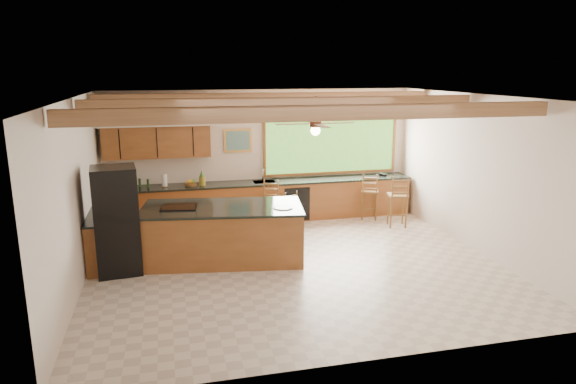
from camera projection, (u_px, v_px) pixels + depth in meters
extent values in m
plane|color=beige|center=(295.00, 265.00, 9.29)|extent=(7.20, 7.20, 0.00)
cube|color=beige|center=(261.00, 155.00, 12.01)|extent=(7.20, 0.04, 3.00)
cube|color=beige|center=(365.00, 244.00, 5.86)|extent=(7.20, 0.04, 3.00)
cube|color=beige|center=(75.00, 196.00, 8.12)|extent=(0.04, 6.50, 3.00)
cube|color=beige|center=(479.00, 174.00, 9.75)|extent=(0.04, 6.50, 3.00)
cube|color=#926749|center=(296.00, 97.00, 8.59)|extent=(7.20, 6.50, 0.04)
cube|color=#A27C51|center=(324.00, 113.00, 7.11)|extent=(7.10, 0.15, 0.22)
cube|color=#A27C51|center=(289.00, 103.00, 9.09)|extent=(7.10, 0.15, 0.22)
cube|color=#A27C51|center=(269.00, 98.00, 10.79)|extent=(7.10, 0.15, 0.22)
cube|color=brown|center=(157.00, 142.00, 11.21)|extent=(2.30, 0.35, 0.70)
cube|color=beige|center=(155.00, 115.00, 11.00)|extent=(2.60, 0.50, 0.48)
cylinder|color=#FFEABF|center=(122.00, 126.00, 10.90)|extent=(0.10, 0.10, 0.01)
cylinder|color=#FFEABF|center=(189.00, 124.00, 11.21)|extent=(0.10, 0.10, 0.01)
cube|color=#6CA039|center=(331.00, 145.00, 12.33)|extent=(3.20, 0.04, 1.30)
cube|color=gold|center=(238.00, 141.00, 11.78)|extent=(0.64, 0.03, 0.54)
cube|color=#457D5E|center=(238.00, 141.00, 11.76)|extent=(0.54, 0.01, 0.44)
cube|color=brown|center=(265.00, 202.00, 11.94)|extent=(7.00, 0.65, 0.88)
cube|color=black|center=(264.00, 183.00, 11.83)|extent=(7.04, 0.69, 0.04)
cube|color=brown|center=(111.00, 232.00, 9.73)|extent=(0.65, 2.35, 0.88)
cube|color=black|center=(109.00, 209.00, 9.62)|extent=(0.69, 2.39, 0.04)
cube|color=black|center=(297.00, 204.00, 11.79)|extent=(0.60, 0.02, 0.78)
cube|color=silver|center=(264.00, 182.00, 11.83)|extent=(0.50, 0.38, 0.03)
cylinder|color=silver|center=(263.00, 174.00, 11.98)|extent=(0.03, 0.03, 0.30)
cylinder|color=silver|center=(263.00, 169.00, 11.85)|extent=(0.03, 0.20, 0.03)
cylinder|color=white|center=(165.00, 180.00, 11.29)|extent=(0.12, 0.12, 0.29)
cylinder|color=#173B18|center=(140.00, 183.00, 11.27)|extent=(0.05, 0.05, 0.19)
cylinder|color=#173B18|center=(148.00, 183.00, 11.27)|extent=(0.05, 0.05, 0.18)
cube|color=black|center=(383.00, 174.00, 12.46)|extent=(0.22, 0.20, 0.08)
cube|color=brown|center=(223.00, 234.00, 9.47)|extent=(3.02, 1.73, 0.97)
cube|color=black|center=(222.00, 208.00, 9.35)|extent=(3.07, 1.78, 0.04)
cube|color=black|center=(179.00, 207.00, 9.28)|extent=(0.71, 0.59, 0.02)
cylinder|color=white|center=(283.00, 207.00, 9.24)|extent=(0.35, 0.35, 0.02)
cube|color=black|center=(117.00, 220.00, 8.76)|extent=(0.80, 0.78, 1.86)
cube|color=silver|center=(139.00, 219.00, 8.84)|extent=(0.03, 0.05, 1.71)
cube|color=brown|center=(273.00, 197.00, 11.47)|extent=(0.51, 0.51, 0.04)
cylinder|color=brown|center=(267.00, 214.00, 11.37)|extent=(0.04, 0.04, 0.64)
cylinder|color=brown|center=(281.00, 213.00, 11.44)|extent=(0.04, 0.04, 0.64)
cylinder|color=brown|center=(265.00, 210.00, 11.66)|extent=(0.04, 0.04, 0.64)
cylinder|color=brown|center=(278.00, 209.00, 11.74)|extent=(0.04, 0.04, 0.64)
cube|color=brown|center=(287.00, 209.00, 10.71)|extent=(0.46, 0.46, 0.04)
cylinder|color=brown|center=(282.00, 226.00, 10.62)|extent=(0.03, 0.03, 0.59)
cylinder|color=brown|center=(295.00, 225.00, 10.68)|extent=(0.03, 0.03, 0.59)
cylinder|color=brown|center=(279.00, 222.00, 10.89)|extent=(0.03, 0.03, 0.59)
cylinder|color=brown|center=(292.00, 221.00, 10.95)|extent=(0.03, 0.03, 0.59)
cube|color=brown|center=(398.00, 195.00, 11.42)|extent=(0.51, 0.51, 0.04)
cylinder|color=brown|center=(393.00, 214.00, 11.31)|extent=(0.04, 0.04, 0.69)
cylinder|color=brown|center=(407.00, 213.00, 11.38)|extent=(0.04, 0.04, 0.69)
cylinder|color=brown|center=(387.00, 210.00, 11.62)|extent=(0.04, 0.04, 0.69)
cylinder|color=brown|center=(401.00, 209.00, 11.70)|extent=(0.04, 0.04, 0.69)
cube|color=brown|center=(370.00, 191.00, 11.99)|extent=(0.52, 0.52, 0.04)
cylinder|color=brown|center=(365.00, 207.00, 11.89)|extent=(0.04, 0.04, 0.65)
cylinder|color=brown|center=(378.00, 207.00, 11.96)|extent=(0.04, 0.04, 0.65)
cylinder|color=brown|center=(360.00, 204.00, 12.19)|extent=(0.04, 0.04, 0.65)
cylinder|color=brown|center=(373.00, 203.00, 12.26)|extent=(0.04, 0.04, 0.65)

